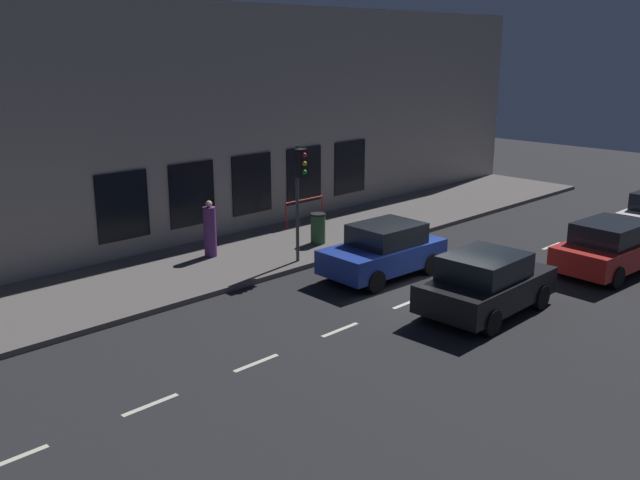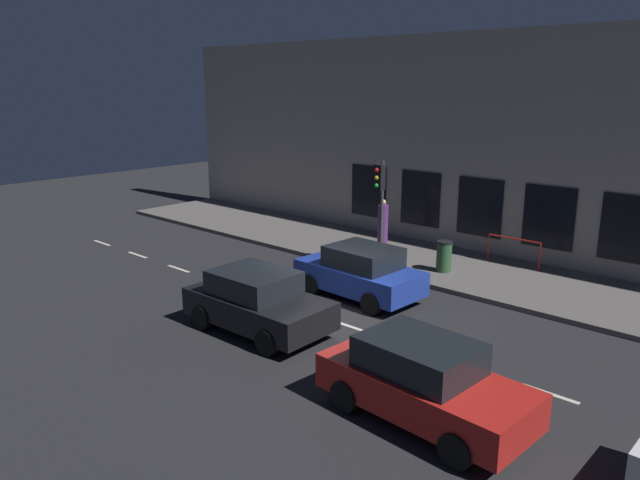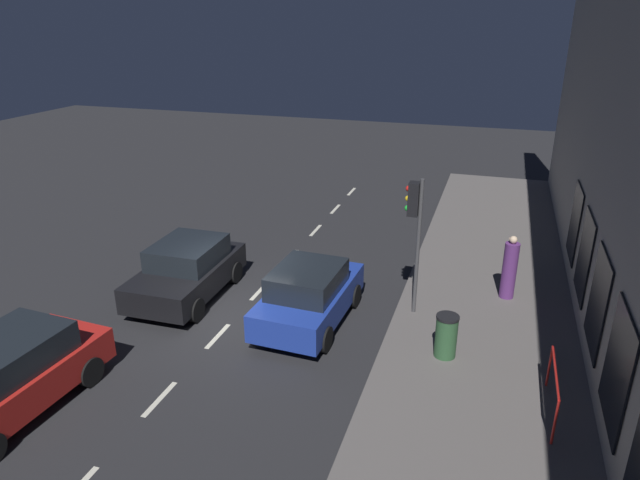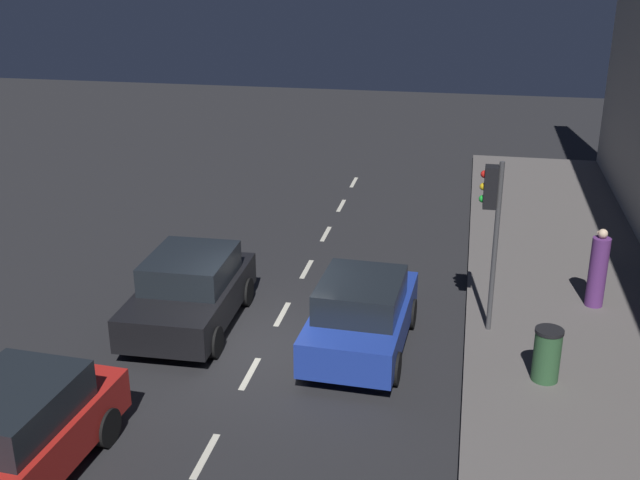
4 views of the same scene
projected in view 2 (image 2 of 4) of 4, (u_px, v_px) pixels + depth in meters
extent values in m
plane|color=#232326|center=(326.00, 318.00, 16.54)|extent=(60.00, 60.00, 0.00)
cube|color=#5B5654|center=(445.00, 266.00, 21.00)|extent=(4.50, 32.00, 0.15)
cube|color=gray|center=(488.00, 146.00, 21.85)|extent=(0.60, 32.00, 8.01)
cube|color=black|center=(630.00, 229.00, 18.84)|extent=(0.04, 1.77, 2.13)
cube|color=black|center=(549.00, 217.00, 20.50)|extent=(0.04, 1.77, 2.13)
cube|color=black|center=(480.00, 207.00, 22.16)|extent=(0.04, 1.77, 2.13)
cube|color=black|center=(420.00, 199.00, 23.82)|extent=(0.04, 1.77, 2.13)
cube|color=black|center=(369.00, 191.00, 25.49)|extent=(0.04, 1.77, 2.13)
cube|color=beige|center=(550.00, 394.00, 12.51)|extent=(0.12, 1.20, 0.01)
cube|color=beige|center=(440.00, 357.00, 14.20)|extent=(0.12, 1.20, 0.01)
cube|color=beige|center=(354.00, 328.00, 15.89)|extent=(0.12, 1.20, 0.01)
cube|color=beige|center=(284.00, 304.00, 17.58)|extent=(0.12, 1.20, 0.01)
cube|color=beige|center=(227.00, 285.00, 19.27)|extent=(0.12, 1.20, 0.01)
cube|color=beige|center=(179.00, 269.00, 20.95)|extent=(0.12, 1.20, 0.01)
cube|color=beige|center=(137.00, 255.00, 22.64)|extent=(0.12, 1.20, 0.01)
cube|color=beige|center=(102.00, 243.00, 24.33)|extent=(0.12, 1.20, 0.01)
cylinder|color=#424244|center=(382.00, 215.00, 20.21)|extent=(0.10, 0.10, 3.61)
cube|color=black|center=(379.00, 177.00, 19.76)|extent=(0.26, 0.32, 0.84)
sphere|color=red|center=(377.00, 170.00, 19.60)|extent=(0.15, 0.15, 0.15)
sphere|color=gold|center=(377.00, 178.00, 19.66)|extent=(0.15, 0.15, 0.15)
sphere|color=green|center=(376.00, 186.00, 19.72)|extent=(0.15, 0.15, 0.15)
cube|color=#1E389E|center=(359.00, 277.00, 18.03)|extent=(1.94, 3.88, 0.70)
cube|color=black|center=(363.00, 257.00, 17.76)|extent=(1.65, 2.04, 0.60)
cylinder|color=black|center=(311.00, 284.00, 18.33)|extent=(0.25, 0.65, 0.64)
cylinder|color=black|center=(348.00, 272.00, 19.48)|extent=(0.25, 0.65, 0.64)
cylinder|color=black|center=(371.00, 304.00, 16.73)|extent=(0.25, 0.65, 0.64)
cylinder|color=black|center=(408.00, 289.00, 17.88)|extent=(0.25, 0.65, 0.64)
cube|color=black|center=(259.00, 308.00, 15.55)|extent=(1.97, 3.92, 0.70)
cube|color=black|center=(254.00, 282.00, 15.48)|extent=(1.71, 2.05, 0.60)
cylinder|color=black|center=(317.00, 321.00, 15.51)|extent=(0.23, 0.64, 0.64)
cylinder|color=black|center=(267.00, 343.00, 14.21)|extent=(0.23, 0.64, 0.64)
cylinder|color=black|center=(253.00, 300.00, 17.04)|extent=(0.23, 0.64, 0.64)
cylinder|color=black|center=(202.00, 317.00, 15.74)|extent=(0.23, 0.64, 0.64)
cube|color=red|center=(425.00, 390.00, 11.40)|extent=(2.03, 4.17, 0.70)
cube|color=black|center=(419.00, 355.00, 11.35)|extent=(1.70, 2.21, 0.60)
cylinder|color=black|center=(507.00, 413.00, 11.17)|extent=(0.26, 0.65, 0.64)
cylinder|color=black|center=(456.00, 450.00, 10.03)|extent=(0.26, 0.65, 0.64)
cylinder|color=black|center=(399.00, 369.00, 12.91)|extent=(0.26, 0.65, 0.64)
cylinder|color=black|center=(345.00, 396.00, 11.78)|extent=(0.26, 0.65, 0.64)
cylinder|color=#5B2D70|center=(383.00, 225.00, 23.18)|extent=(0.54, 0.54, 1.59)
sphere|color=beige|center=(383.00, 202.00, 22.95)|extent=(0.21, 0.21, 0.21)
cube|color=beige|center=(381.00, 202.00, 22.93)|extent=(0.06, 0.07, 0.06)
cylinder|color=#2D5633|center=(444.00, 257.00, 20.06)|extent=(0.50, 0.50, 0.97)
cylinder|color=black|center=(445.00, 242.00, 19.93)|extent=(0.52, 0.52, 0.06)
cylinder|color=red|center=(540.00, 257.00, 20.11)|extent=(0.05, 0.05, 0.95)
cylinder|color=red|center=(489.00, 247.00, 21.30)|extent=(0.05, 0.05, 0.95)
cylinder|color=red|center=(515.00, 239.00, 20.58)|extent=(0.05, 1.84, 0.05)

